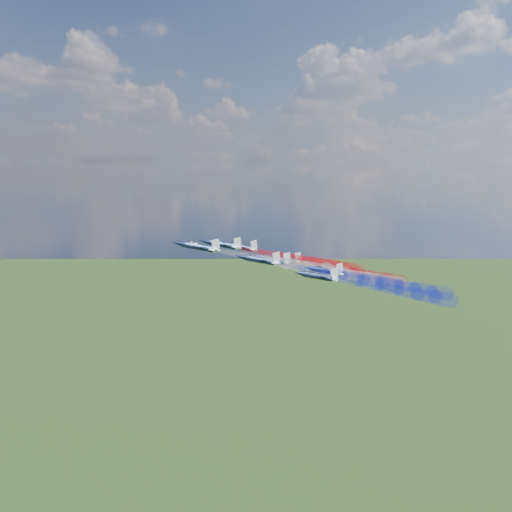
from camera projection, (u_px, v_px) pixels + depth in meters
jet_lead at (198, 247)px, 159.20m from camera, size 16.03×13.46×7.21m
trail_lead at (287, 263)px, 172.99m from camera, size 42.26×12.09×14.46m
jet_inner_left at (260, 260)px, 158.09m from camera, size 16.03×13.46×7.21m
trail_inner_left at (344, 276)px, 171.88m from camera, size 42.26×12.09×14.46m
jet_inner_right at (222, 245)px, 174.41m from camera, size 16.03×13.46×7.21m
trail_inner_right at (302, 260)px, 188.19m from camera, size 42.26×12.09×14.46m
jet_outer_left at (318, 276)px, 155.68m from camera, size 16.03×13.46×7.21m
trail_outer_left at (399, 291)px, 169.47m from camera, size 42.26×12.09×14.46m
jet_center_third at (272, 260)px, 170.92m from camera, size 16.03×13.46×7.21m
trail_center_third at (349, 274)px, 184.70m from camera, size 42.26×12.09×14.46m
jet_outer_right at (240, 247)px, 189.84m from camera, size 16.03×13.46×7.21m
trail_outer_right at (312, 261)px, 203.62m from camera, size 42.26×12.09×14.46m
jet_rear_left at (325, 271)px, 171.01m from camera, size 16.03×13.46×7.21m
trail_rear_left at (399, 284)px, 184.80m from camera, size 42.26×12.09×14.46m
jet_rear_right at (284, 259)px, 187.12m from camera, size 16.03×13.46×7.21m
trail_rear_right at (355, 272)px, 200.91m from camera, size 42.26×12.09×14.46m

